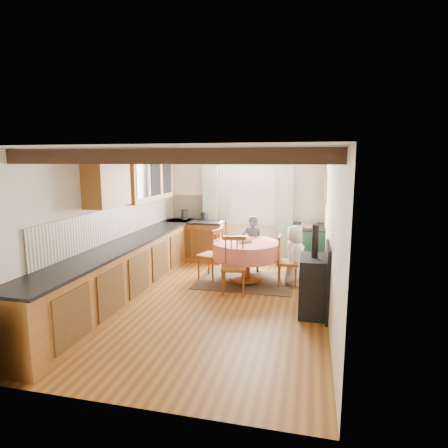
% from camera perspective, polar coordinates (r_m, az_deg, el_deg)
% --- Properties ---
extents(floor, '(3.60, 5.50, 0.00)m').
position_cam_1_polar(floor, '(6.24, -1.71, -11.68)').
color(floor, '#996521').
rests_on(floor, ground).
extents(ceiling, '(3.60, 5.50, 0.00)m').
position_cam_1_polar(ceiling, '(5.82, -1.83, 10.92)').
color(ceiling, white).
rests_on(ceiling, ground).
extents(wall_back, '(3.60, 0.00, 2.40)m').
position_cam_1_polar(wall_back, '(8.57, 2.97, 2.45)').
color(wall_back, silver).
rests_on(wall_back, ground).
extents(wall_front, '(3.60, 0.00, 2.40)m').
position_cam_1_polar(wall_front, '(3.41, -13.87, -8.89)').
color(wall_front, silver).
rests_on(wall_front, ground).
extents(wall_left, '(0.00, 5.50, 2.40)m').
position_cam_1_polar(wall_left, '(6.60, -17.04, -0.11)').
color(wall_left, silver).
rests_on(wall_left, ground).
extents(wall_right, '(0.00, 5.50, 2.40)m').
position_cam_1_polar(wall_right, '(5.73, 15.92, -1.49)').
color(wall_right, silver).
rests_on(wall_right, ground).
extents(beam_a, '(3.60, 0.16, 0.16)m').
position_cam_1_polar(beam_a, '(3.92, -9.50, 10.13)').
color(beam_a, black).
rests_on(beam_a, ceiling).
extents(beam_b, '(3.60, 0.16, 0.16)m').
position_cam_1_polar(beam_b, '(4.86, -4.91, 10.10)').
color(beam_b, black).
rests_on(beam_b, ceiling).
extents(beam_c, '(3.60, 0.16, 0.16)m').
position_cam_1_polar(beam_c, '(5.82, -1.82, 10.04)').
color(beam_c, black).
rests_on(beam_c, ceiling).
extents(beam_d, '(3.60, 0.16, 0.16)m').
position_cam_1_polar(beam_d, '(6.79, 0.39, 9.98)').
color(beam_d, black).
rests_on(beam_d, ceiling).
extents(beam_e, '(3.60, 0.16, 0.16)m').
position_cam_1_polar(beam_e, '(7.77, 2.05, 9.92)').
color(beam_e, black).
rests_on(beam_e, ceiling).
extents(splash_left, '(0.02, 4.50, 0.55)m').
position_cam_1_polar(splash_left, '(6.85, -15.64, 0.30)').
color(splash_left, beige).
rests_on(splash_left, wall_left).
extents(splash_back, '(1.40, 0.02, 0.55)m').
position_cam_1_polar(splash_back, '(8.78, -3.49, 2.61)').
color(splash_back, beige).
rests_on(splash_back, wall_back).
extents(base_cabinet_left, '(0.60, 5.30, 0.88)m').
position_cam_1_polar(base_cabinet_left, '(6.63, -14.45, -6.70)').
color(base_cabinet_left, '#A05B24').
rests_on(base_cabinet_left, floor).
extents(base_cabinet_back, '(1.30, 0.60, 0.88)m').
position_cam_1_polar(base_cabinet_back, '(8.66, -4.29, -2.60)').
color(base_cabinet_back, '#A05B24').
rests_on(base_cabinet_back, floor).
extents(worktop_left, '(0.64, 5.30, 0.04)m').
position_cam_1_polar(worktop_left, '(6.51, -14.46, -2.82)').
color(worktop_left, black).
rests_on(worktop_left, base_cabinet_left).
extents(worktop_back, '(1.30, 0.64, 0.04)m').
position_cam_1_polar(worktop_back, '(8.55, -4.37, 0.39)').
color(worktop_back, black).
rests_on(worktop_back, base_cabinet_back).
extents(wall_cabinet_glass, '(0.34, 1.80, 0.90)m').
position_cam_1_polar(wall_cabinet_glass, '(7.51, -11.58, 7.00)').
color(wall_cabinet_glass, '#A05B24').
rests_on(wall_cabinet_glass, wall_left).
extents(wall_cabinet_solid, '(0.34, 0.90, 0.70)m').
position_cam_1_polar(wall_cabinet_solid, '(6.18, -17.38, 5.78)').
color(wall_cabinet_solid, '#A05B24').
rests_on(wall_cabinet_solid, wall_left).
extents(window_frame, '(1.34, 0.03, 1.54)m').
position_cam_1_polar(window_frame, '(8.50, 3.64, 5.09)').
color(window_frame, white).
rests_on(window_frame, wall_back).
extents(window_pane, '(1.20, 0.01, 1.40)m').
position_cam_1_polar(window_pane, '(8.50, 3.65, 5.09)').
color(window_pane, white).
rests_on(window_pane, wall_back).
extents(curtain_left, '(0.35, 0.10, 2.10)m').
position_cam_1_polar(curtain_left, '(8.65, -2.05, 1.85)').
color(curtain_left, silver).
rests_on(curtain_left, wall_back).
extents(curtain_right, '(0.35, 0.10, 2.10)m').
position_cam_1_polar(curtain_right, '(8.37, 9.26, 1.47)').
color(curtain_right, silver).
rests_on(curtain_right, wall_back).
extents(curtain_rod, '(2.00, 0.03, 0.03)m').
position_cam_1_polar(curtain_rod, '(8.39, 3.59, 9.13)').
color(curtain_rod, black).
rests_on(curtain_rod, wall_back).
extents(wall_picture, '(0.04, 0.50, 0.60)m').
position_cam_1_polar(wall_picture, '(7.95, 15.13, 5.19)').
color(wall_picture, gold).
rests_on(wall_picture, wall_right).
extents(wall_plate, '(0.30, 0.02, 0.30)m').
position_cam_1_polar(wall_plate, '(8.37, 10.09, 5.58)').
color(wall_plate, silver).
rests_on(wall_plate, wall_back).
extents(rug, '(1.80, 1.40, 0.01)m').
position_cam_1_polar(rug, '(7.25, 3.33, -8.58)').
color(rug, '#473428').
rests_on(rug, floor).
extents(dining_table, '(1.26, 1.26, 0.76)m').
position_cam_1_polar(dining_table, '(7.14, 3.36, -5.73)').
color(dining_table, '#EF6F68').
rests_on(dining_table, floor).
extents(chair_near, '(0.49, 0.50, 0.98)m').
position_cam_1_polar(chair_near, '(6.45, 1.50, -6.38)').
color(chair_near, '#985D1F').
rests_on(chair_near, floor).
extents(chair_left, '(0.56, 0.55, 0.99)m').
position_cam_1_polar(chair_left, '(7.28, -2.08, -4.48)').
color(chair_left, '#985D1F').
rests_on(chair_left, floor).
extents(chair_right, '(0.43, 0.41, 0.93)m').
position_cam_1_polar(chair_right, '(6.96, 9.70, -5.52)').
color(chair_right, '#985D1F').
rests_on(chair_right, floor).
extents(aga_range, '(0.67, 1.03, 0.95)m').
position_cam_1_polar(aga_range, '(8.04, 12.63, -3.50)').
color(aga_range, '#1E4231').
rests_on(aga_range, floor).
extents(cast_iron_stove, '(0.41, 0.68, 1.35)m').
position_cam_1_polar(cast_iron_stove, '(5.71, 13.52, -6.83)').
color(cast_iron_stove, black).
rests_on(cast_iron_stove, floor).
extents(child_far, '(0.48, 0.37, 1.18)m').
position_cam_1_polar(child_far, '(7.68, 4.31, -3.04)').
color(child_far, '#41424D').
rests_on(child_far, floor).
extents(child_right, '(0.48, 0.61, 1.11)m').
position_cam_1_polar(child_right, '(7.01, 10.67, -4.68)').
color(child_right, silver).
rests_on(child_right, floor).
extents(bowl_a, '(0.28, 0.28, 0.05)m').
position_cam_1_polar(bowl_a, '(7.01, 2.93, -2.60)').
color(bowl_a, silver).
rests_on(bowl_a, dining_table).
extents(bowl_b, '(0.27, 0.27, 0.07)m').
position_cam_1_polar(bowl_b, '(7.11, 3.61, -2.36)').
color(bowl_b, silver).
rests_on(bowl_b, dining_table).
extents(cup, '(0.12, 0.12, 0.09)m').
position_cam_1_polar(cup, '(7.04, 3.45, -2.37)').
color(cup, silver).
rests_on(cup, dining_table).
extents(canister_tall, '(0.14, 0.14, 0.24)m').
position_cam_1_polar(canister_tall, '(8.70, -6.08, 1.45)').
color(canister_tall, '#262628').
rests_on(canister_tall, worktop_back).
extents(canister_wide, '(0.17, 0.17, 0.19)m').
position_cam_1_polar(canister_wide, '(8.61, -3.04, 1.24)').
color(canister_wide, '#262628').
rests_on(canister_wide, worktop_back).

